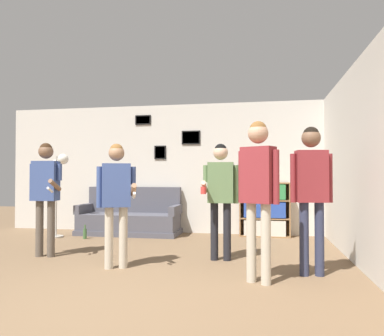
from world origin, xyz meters
name	(u,v)px	position (x,y,z in m)	size (l,w,h in m)	color
ground_plane	(81,311)	(0.00, 0.00, 0.00)	(20.00, 20.00, 0.00)	brown
wall_back	(186,168)	(0.00, 4.66, 1.35)	(7.98, 0.08, 2.70)	beige
wall_right	(355,164)	(2.82, 2.32, 1.35)	(0.06, 7.04, 2.70)	beige
couch	(130,219)	(-1.08, 4.26, 0.31)	(2.07, 0.80, 0.95)	#4C4C56
bookshelf	(265,209)	(1.63, 4.44, 0.53)	(0.98, 0.30, 1.06)	olive
floor_lamp	(56,171)	(-2.35, 3.60, 1.27)	(0.42, 0.45, 1.62)	#ADA89E
person_player_foreground_left	(46,187)	(-1.57, 1.97, 1.03)	(0.51, 0.44, 1.68)	brown
person_player_foreground_center	(116,192)	(-0.28, 1.50, 0.98)	(0.57, 0.39, 1.61)	#B7AD99
person_watcher_holding_cup	(221,189)	(1.00, 2.21, 1.01)	(0.50, 0.42, 1.64)	black
person_spectator_near_bookshelf	(258,182)	(1.53, 1.16, 1.12)	(0.45, 0.34, 1.80)	#B7AD99
person_spectator_far_right	(311,183)	(2.15, 1.59, 1.11)	(0.50, 0.25, 1.78)	#2D334C
bottle_on_floor	(85,233)	(-1.72, 3.54, 0.10)	(0.07, 0.07, 0.27)	#3D6638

